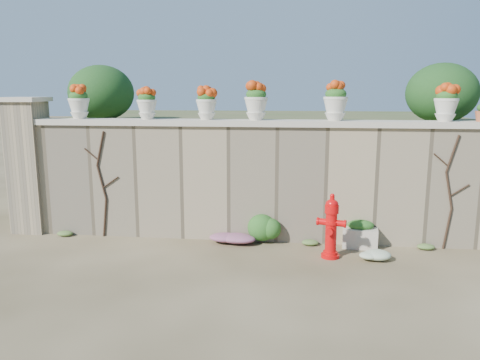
# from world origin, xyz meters

# --- Properties ---
(ground) EXTENTS (80.00, 80.00, 0.00)m
(ground) POSITION_xyz_m (0.00, 0.00, 0.00)
(ground) COLOR #493D24
(ground) RESTS_ON ground
(stone_wall) EXTENTS (8.00, 0.40, 2.00)m
(stone_wall) POSITION_xyz_m (0.00, 1.80, 1.00)
(stone_wall) COLOR gray
(stone_wall) RESTS_ON ground
(wall_cap) EXTENTS (8.10, 0.52, 0.10)m
(wall_cap) POSITION_xyz_m (0.00, 1.80, 2.05)
(wall_cap) COLOR beige
(wall_cap) RESTS_ON stone_wall
(gate_pillar) EXTENTS (0.72, 0.72, 2.48)m
(gate_pillar) POSITION_xyz_m (-4.15, 1.80, 1.26)
(gate_pillar) COLOR gray
(gate_pillar) RESTS_ON ground
(raised_fill) EXTENTS (9.00, 6.00, 2.00)m
(raised_fill) POSITION_xyz_m (0.00, 5.00, 1.00)
(raised_fill) COLOR #384C23
(raised_fill) RESTS_ON ground
(back_shrub_left) EXTENTS (1.30, 1.30, 1.10)m
(back_shrub_left) POSITION_xyz_m (-3.20, 3.00, 2.55)
(back_shrub_left) COLOR #143814
(back_shrub_left) RESTS_ON raised_fill
(back_shrub_right) EXTENTS (1.30, 1.30, 1.10)m
(back_shrub_right) POSITION_xyz_m (3.40, 3.00, 2.55)
(back_shrub_right) COLOR #143814
(back_shrub_right) RESTS_ON raised_fill
(vine_left) EXTENTS (0.60, 0.04, 1.91)m
(vine_left) POSITION_xyz_m (-2.67, 1.58, 0.99)
(vine_left) COLOR black
(vine_left) RESTS_ON ground
(vine_right) EXTENTS (0.60, 0.04, 1.91)m
(vine_right) POSITION_xyz_m (3.23, 1.58, 0.99)
(vine_right) COLOR black
(vine_right) RESTS_ON ground
(fire_hydrant) EXTENTS (0.45, 0.32, 1.02)m
(fire_hydrant) POSITION_xyz_m (1.30, 0.95, 0.52)
(fire_hydrant) COLOR red
(fire_hydrant) RESTS_ON ground
(planter_box) EXTENTS (0.60, 0.40, 0.47)m
(planter_box) POSITION_xyz_m (1.83, 1.51, 0.22)
(planter_box) COLOR beige
(planter_box) RESTS_ON ground
(green_shrub) EXTENTS (0.63, 0.57, 0.60)m
(green_shrub) POSITION_xyz_m (0.29, 1.55, 0.30)
(green_shrub) COLOR #1E5119
(green_shrub) RESTS_ON ground
(magenta_clump) EXTENTS (0.89, 0.59, 0.24)m
(magenta_clump) POSITION_xyz_m (-0.29, 1.44, 0.12)
(magenta_clump) COLOR #C2269C
(magenta_clump) RESTS_ON ground
(white_flowers) EXTENTS (0.55, 0.44, 0.20)m
(white_flowers) POSITION_xyz_m (1.91, 0.87, 0.10)
(white_flowers) COLOR white
(white_flowers) RESTS_ON ground
(urn_pot_0) EXTENTS (0.37, 0.37, 0.58)m
(urn_pot_0) POSITION_xyz_m (-3.12, 1.80, 2.39)
(urn_pot_0) COLOR beige
(urn_pot_0) RESTS_ON wall_cap
(urn_pot_1) EXTENTS (0.35, 0.35, 0.55)m
(urn_pot_1) POSITION_xyz_m (-1.87, 1.80, 2.37)
(urn_pot_1) COLOR beige
(urn_pot_1) RESTS_ON wall_cap
(urn_pot_2) EXTENTS (0.36, 0.36, 0.56)m
(urn_pot_2) POSITION_xyz_m (-0.82, 1.80, 2.38)
(urn_pot_2) COLOR beige
(urn_pot_2) RESTS_ON wall_cap
(urn_pot_3) EXTENTS (0.40, 0.40, 0.63)m
(urn_pot_3) POSITION_xyz_m (0.04, 1.80, 2.41)
(urn_pot_3) COLOR beige
(urn_pot_3) RESTS_ON wall_cap
(urn_pot_4) EXTENTS (0.41, 0.41, 0.64)m
(urn_pot_4) POSITION_xyz_m (1.36, 1.80, 2.41)
(urn_pot_4) COLOR beige
(urn_pot_4) RESTS_ON wall_cap
(urn_pot_5) EXTENTS (0.38, 0.38, 0.60)m
(urn_pot_5) POSITION_xyz_m (3.13, 1.80, 2.40)
(urn_pot_5) COLOR beige
(urn_pot_5) RESTS_ON wall_cap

